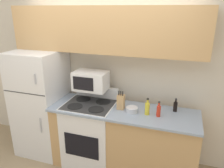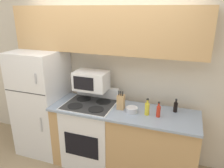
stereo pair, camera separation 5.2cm
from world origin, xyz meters
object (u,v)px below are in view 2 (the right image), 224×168
Objects in this scene: microwave at (91,81)px; bottle_hot_sauce at (158,111)px; stove at (91,132)px; knife_block at (121,102)px; refrigerator at (43,102)px; bottle_cooking_spray at (147,108)px; bottle_soy_sauce at (176,107)px; bowl at (132,110)px.

microwave is 2.33× the size of bottle_hot_sauce.
stove is 4.28× the size of knife_block.
bottle_hot_sauce is (1.80, -0.11, 0.19)m from refrigerator.
refrigerator is 1.81m from bottle_hot_sauce.
refrigerator is 0.91m from stove.
stove is 2.36× the size of microwave.
refrigerator is at bearing 176.56° from bottle_cooking_spray.
stove is 6.11× the size of bottle_soy_sauce.
stove is 5.50× the size of bottle_hot_sauce.
stove is 0.71m from knife_block.
microwave is at bearing -178.66° from bottle_soy_sauce.
knife_block is at bearing -14.66° from microwave.
knife_block is 1.43× the size of bottle_soy_sauce.
bottle_cooking_spray reaches higher than bowl.
bottle_hot_sauce is at bearing -3.42° from refrigerator.
bowl is 0.71× the size of bottle_cooking_spray.
bottle_hot_sauce is 0.14m from bottle_cooking_spray.
bowl is 0.78× the size of bottle_hot_sauce.
bottle_hot_sauce is (0.96, -0.05, 0.52)m from stove.
knife_block is at bearing 173.37° from bottle_hot_sauce.
stove is 7.07× the size of bowl.
microwave is (0.81, 0.08, 0.42)m from refrigerator.
refrigerator is at bearing -176.99° from bottle_soy_sauce.
bottle_hot_sauce is at bearing -3.17° from bottle_cooking_spray.
microwave is at bearing 168.16° from bottle_cooking_spray.
knife_block is (0.45, 0.01, 0.55)m from stove.
microwave is at bearing 102.64° from stove.
bottle_soy_sauce reaches higher than stove.
bottle_hot_sauce reaches higher than stove.
bottle_cooking_spray is at bearing 176.83° from bottle_hot_sauce.
bowl is at bearing -3.79° from stove.
bottle_cooking_spray is (-0.14, 0.01, 0.01)m from bottle_hot_sauce.
bowl is at bearing -4.02° from refrigerator.
stove is 1.27m from bottle_soy_sauce.
bottle_hot_sauce is 0.91× the size of bottle_cooking_spray.
microwave is at bearing 164.48° from bowl.
bottle_cooking_spray is at bearing -3.44° from refrigerator.
refrigerator reaches higher than stove.
microwave is 1.03m from bottle_hot_sauce.
bottle_cooking_spray is (0.81, -0.04, 0.53)m from stove.
microwave is 0.54m from knife_block.
bottle_soy_sauce is (0.53, 0.21, 0.03)m from bowl.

